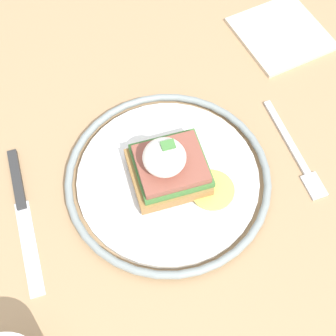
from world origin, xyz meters
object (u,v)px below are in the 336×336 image
plate (168,178)px  napkin (281,33)px  sandwich (169,166)px  fork (295,153)px  knife (22,207)px

plate → napkin: 0.31m
sandwich → napkin: sandwich is taller
sandwich → napkin: bearing=-140.6°
plate → sandwich: sandwich is taller
sandwich → fork: sandwich is taller
fork → napkin: napkin is taller
fork → knife: knife is taller
sandwich → plate: bearing=-61.7°
napkin → knife: bearing=22.7°
plate → sandwich: size_ratio=2.19×
plate → fork: (-0.18, 0.01, -0.01)m
plate → knife: 0.19m
plate → knife: (0.19, -0.02, -0.01)m
plate → fork: size_ratio=1.66×
sandwich → fork: 0.18m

